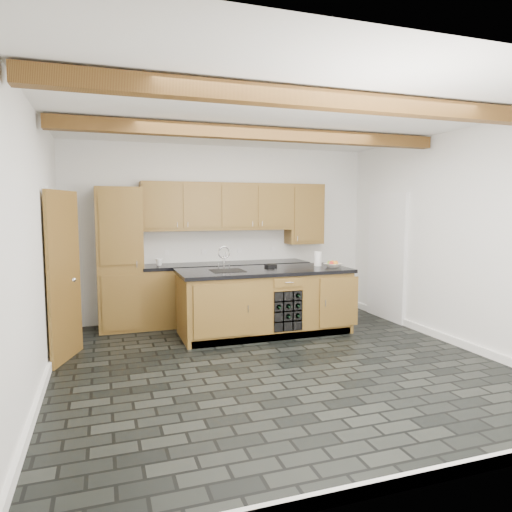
% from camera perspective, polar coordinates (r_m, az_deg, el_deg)
% --- Properties ---
extents(ground, '(5.00, 5.00, 0.00)m').
position_cam_1_polar(ground, '(5.43, 2.75, -13.27)').
color(ground, black).
rests_on(ground, ground).
extents(room_shell, '(5.01, 5.00, 5.00)m').
position_cam_1_polar(room_shell, '(5.61, 0.04, 3.26)').
color(room_shell, white).
rests_on(room_shell, ground).
extents(back_cabinetry, '(3.65, 0.62, 2.20)m').
position_cam_1_polar(back_cabinetry, '(7.22, -6.49, -0.55)').
color(back_cabinetry, olive).
rests_on(back_cabinetry, ground).
extents(island, '(2.48, 0.96, 0.93)m').
position_cam_1_polar(island, '(6.58, 1.18, -5.68)').
color(island, olive).
rests_on(island, ground).
extents(faucet, '(0.45, 0.40, 0.34)m').
position_cam_1_polar(faucet, '(6.38, -3.68, -1.51)').
color(faucet, black).
rests_on(faucet, island).
extents(kitchen_scale, '(0.19, 0.14, 0.05)m').
position_cam_1_polar(kitchen_scale, '(6.72, 1.86, -1.21)').
color(kitchen_scale, black).
rests_on(kitchen_scale, island).
extents(fruit_bowl, '(0.32, 0.32, 0.06)m').
position_cam_1_polar(fruit_bowl, '(6.81, 9.59, -1.15)').
color(fruit_bowl, silver).
rests_on(fruit_bowl, island).
extents(fruit_cluster, '(0.16, 0.17, 0.07)m').
position_cam_1_polar(fruit_cluster, '(6.81, 9.59, -0.88)').
color(fruit_cluster, '#D1491B').
rests_on(fruit_cluster, fruit_bowl).
extents(paper_towel, '(0.11, 0.11, 0.22)m').
position_cam_1_polar(paper_towel, '(6.93, 7.74, -0.33)').
color(paper_towel, white).
rests_on(paper_towel, island).
extents(mug, '(0.13, 0.13, 0.11)m').
position_cam_1_polar(mug, '(7.08, -12.01, -0.75)').
color(mug, white).
rests_on(mug, back_cabinetry).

